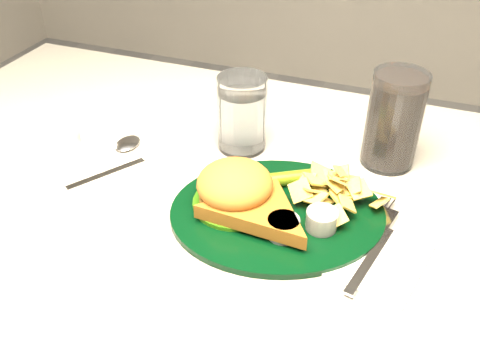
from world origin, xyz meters
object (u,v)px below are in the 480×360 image
(dinner_plate, at_px, (278,196))
(fork_napkin, at_px, (371,254))
(water_glass, at_px, (242,113))
(cola_glass, at_px, (394,120))

(dinner_plate, distance_m, fork_napkin, 0.14)
(water_glass, height_order, fork_napkin, water_glass)
(cola_glass, bearing_deg, dinner_plate, -122.84)
(dinner_plate, xyz_separation_m, cola_glass, (0.12, 0.19, 0.04))
(cola_glass, distance_m, fork_napkin, 0.23)
(water_glass, bearing_deg, fork_napkin, -37.61)
(cola_glass, bearing_deg, fork_napkin, -86.38)
(dinner_plate, distance_m, cola_glass, 0.22)
(cola_glass, bearing_deg, water_glass, -170.48)
(dinner_plate, bearing_deg, cola_glass, 35.46)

